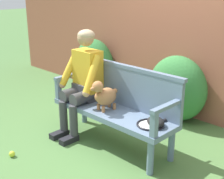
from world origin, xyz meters
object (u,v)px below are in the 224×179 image
object	(u,v)px
dog_on_bench	(104,95)
tennis_ball	(12,154)
tennis_racket	(153,124)
baseball_glove	(156,122)
garden_bench	(112,115)
person_seated	(83,79)

from	to	relation	value
dog_on_bench	tennis_ball	size ratio (longest dim) A/B	5.57
dog_on_bench	tennis_racket	bearing A→B (deg)	6.48
dog_on_bench	baseball_glove	distance (m)	0.70
garden_bench	tennis_ball	distance (m)	1.20
tennis_racket	person_seated	bearing A→B (deg)	-178.89
dog_on_bench	tennis_ball	world-z (taller)	dog_on_bench
garden_bench	baseball_glove	size ratio (longest dim) A/B	7.21
tennis_racket	baseball_glove	world-z (taller)	baseball_glove
tennis_ball	baseball_glove	bearing A→B (deg)	40.19
person_seated	tennis_racket	xyz separation A→B (m)	(1.07, 0.02, -0.27)
person_seated	tennis_racket	world-z (taller)	person_seated
garden_bench	tennis_ball	bearing A→B (deg)	-120.19
tennis_racket	tennis_ball	distance (m)	1.58
garden_bench	tennis_racket	bearing A→B (deg)	1.15
dog_on_bench	tennis_ball	xyz separation A→B (m)	(-0.51, -0.93, -0.58)
tennis_racket	baseball_glove	size ratio (longest dim) A/B	2.64
garden_bench	person_seated	world-z (taller)	person_seated
garden_bench	tennis_racket	xyz separation A→B (m)	(0.58, 0.01, 0.07)
garden_bench	dog_on_bench	world-z (taller)	dog_on_bench
dog_on_bench	tennis_ball	distance (m)	1.21
person_seated	tennis_ball	distance (m)	1.19
garden_bench	baseball_glove	world-z (taller)	baseball_glove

